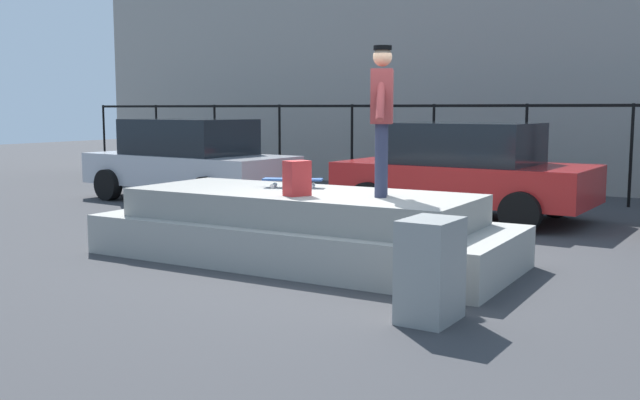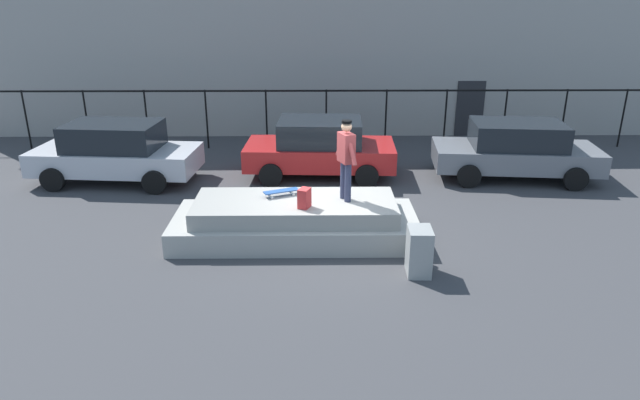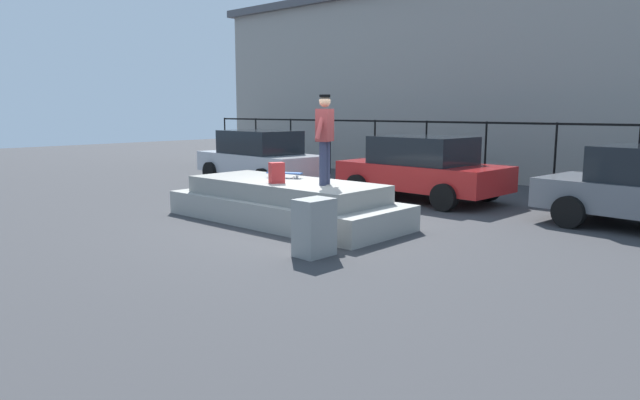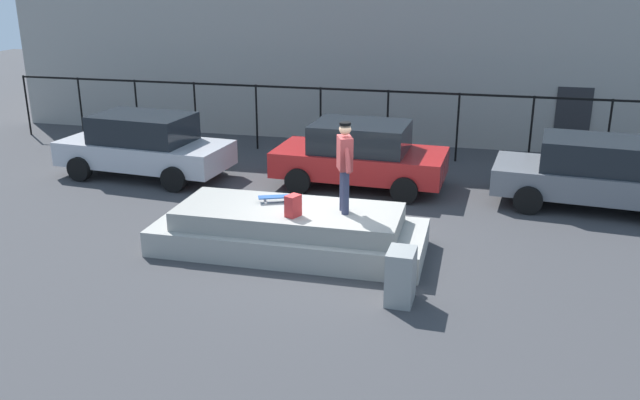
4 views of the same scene
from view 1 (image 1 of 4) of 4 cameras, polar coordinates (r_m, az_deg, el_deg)
The scene contains 10 objects.
ground_plane at distance 8.88m, azimuth 3.43°, elevation -5.07°, with size 60.00×60.00×0.00m, color #38383A.
concrete_ledge at distance 9.12m, azimuth -1.48°, elevation -2.24°, with size 5.26×2.09×0.86m.
skateboarder at distance 8.51m, azimuth 4.84°, elevation 6.97°, with size 0.43×0.89×1.73m.
skateboard at distance 9.46m, azimuth -2.14°, elevation 1.57°, with size 0.79×0.48×0.12m.
backpack at distance 8.57m, azimuth -1.80°, elevation 1.70°, with size 0.28×0.20×0.41m, color red.
car_silver_sedan_near at distance 15.20m, azimuth -10.16°, elevation 3.14°, with size 4.63×2.41×1.66m.
car_red_sedan_mid at distance 12.74m, azimuth 11.15°, elevation 2.32°, with size 4.32×2.39×1.63m.
utility_box at distance 6.56m, azimuth 8.57°, elevation -5.41°, with size 0.44×0.60×0.92m, color gray.
fence_row at distance 15.52m, azimuth 15.73°, elevation 4.92°, with size 24.06×0.06×1.97m.
warehouse_building at distance 21.47m, azimuth 20.08°, elevation 10.67°, with size 26.76×9.33×6.70m.
Camera 1 is at (3.91, -7.75, 1.87)m, focal length 41.16 mm.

